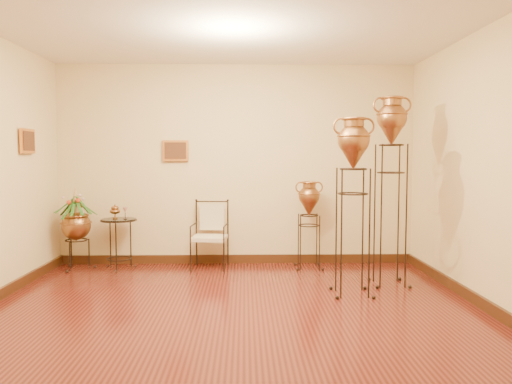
{
  "coord_description": "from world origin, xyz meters",
  "views": [
    {
      "loc": [
        0.11,
        -4.55,
        1.51
      ],
      "look_at": [
        0.25,
        1.3,
        1.1
      ],
      "focal_mm": 35.0,
      "sensor_mm": 36.0,
      "label": 1
    }
  ],
  "objects_px": {
    "amphora_tall": "(391,189)",
    "amphora_mid": "(353,205)",
    "planter_urn": "(76,222)",
    "side_table": "(119,243)",
    "armchair": "(210,235)"
  },
  "relations": [
    {
      "from": "amphora_tall",
      "to": "amphora_mid",
      "type": "xyz_separation_m",
      "value": [
        -0.53,
        -0.42,
        -0.15
      ]
    },
    {
      "from": "amphora_tall",
      "to": "planter_urn",
      "type": "height_order",
      "value": "amphora_tall"
    },
    {
      "from": "amphora_mid",
      "to": "side_table",
      "type": "distance_m",
      "value": 3.23
    },
    {
      "from": "planter_urn",
      "to": "amphora_tall",
      "type": "bearing_deg",
      "value": -12.86
    },
    {
      "from": "armchair",
      "to": "amphora_mid",
      "type": "bearing_deg",
      "value": -32.97
    },
    {
      "from": "planter_urn",
      "to": "side_table",
      "type": "bearing_deg",
      "value": 0.08
    },
    {
      "from": "amphora_tall",
      "to": "planter_urn",
      "type": "xyz_separation_m",
      "value": [
        -3.98,
        0.91,
        -0.5
      ]
    },
    {
      "from": "amphora_tall",
      "to": "side_table",
      "type": "relative_size",
      "value": 2.6
    },
    {
      "from": "amphora_mid",
      "to": "armchair",
      "type": "bearing_deg",
      "value": 141.29
    },
    {
      "from": "amphora_mid",
      "to": "planter_urn",
      "type": "relative_size",
      "value": 1.71
    },
    {
      "from": "planter_urn",
      "to": "side_table",
      "type": "xyz_separation_m",
      "value": [
        0.57,
        0.0,
        -0.29
      ]
    },
    {
      "from": "amphora_tall",
      "to": "amphora_mid",
      "type": "bearing_deg",
      "value": -142.13
    },
    {
      "from": "amphora_tall",
      "to": "side_table",
      "type": "bearing_deg",
      "value": 165.07
    },
    {
      "from": "amphora_tall",
      "to": "armchair",
      "type": "relative_size",
      "value": 2.45
    },
    {
      "from": "armchair",
      "to": "side_table",
      "type": "xyz_separation_m",
      "value": [
        -1.22,
        0.0,
        -0.1
      ]
    }
  ]
}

